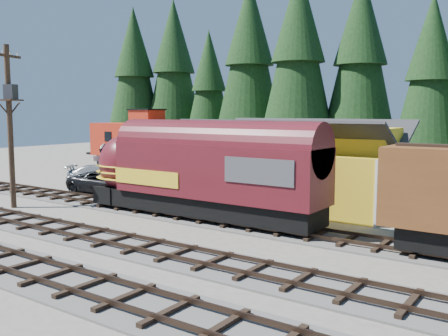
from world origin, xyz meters
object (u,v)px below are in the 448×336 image
Objects in this scene: pickup_truck_b at (102,175)px; locomotive at (193,175)px; utility_pole at (10,116)px; pickup_truck_a at (105,182)px; depot at (295,157)px; caboose at (140,143)px.

locomotive is at bearing -141.27° from pickup_truck_b.
locomotive is at bearing 0.42° from utility_pole.
pickup_truck_a is (0.28, 6.86, -4.73)m from utility_pole.
locomotive is 14.76m from pickup_truck_b.
utility_pole is (-10.69, -3.84, 3.13)m from locomotive.
depot is 13.80m from pickup_truck_a.
caboose is at bearing 159.93° from depot.
utility_pole reaches higher than locomotive.
caboose is at bearing 92.33° from utility_pole.
depot is 7.09m from locomotive.
locomotive is 11.78m from utility_pole.
pickup_truck_b is at bearing 87.86° from utility_pole.
caboose is (-17.78, 14.00, 0.37)m from locomotive.
depot is 2.37× the size of pickup_truck_b.
caboose is 19.39m from utility_pole.
depot is 1.20× the size of caboose.
pickup_truck_a is (7.36, -10.98, -1.96)m from caboose.
pickup_truck_b reaches higher than pickup_truck_a.
pickup_truck_a is at bearing -157.45° from pickup_truck_b.
utility_pole is 10.88m from pickup_truck_b.
locomotive is 1.38× the size of caboose.
depot is 17.15m from utility_pole.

